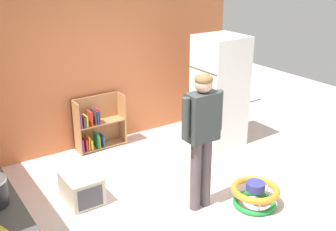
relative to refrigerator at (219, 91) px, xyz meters
name	(u,v)px	position (x,y,z in m)	size (l,w,h in m)	color
ground_plane	(179,207)	(-1.64, -1.21, -0.89)	(12.00, 12.00, 0.00)	silver
back_wall	(93,63)	(-1.64, 1.12, 0.46)	(5.20, 0.06, 2.70)	#C66E41
refrigerator	(219,91)	(0.00, 0.00, 0.00)	(0.73, 0.68, 1.78)	white
bookshelf	(96,126)	(-1.74, 0.93, -0.52)	(0.80, 0.28, 0.85)	#B27D4E
standing_person	(202,130)	(-1.41, -1.33, 0.14)	(0.57, 0.22, 1.71)	#574B4E
baby_walker	(255,194)	(-0.83, -1.70, -0.73)	(0.60, 0.60, 0.32)	green
pet_carrier	(82,188)	(-2.57, -0.40, -0.71)	(0.42, 0.55, 0.36)	beige
banana_bunch	(2,231)	(-3.78, -1.84, 0.04)	(0.12, 0.16, 0.04)	yellow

